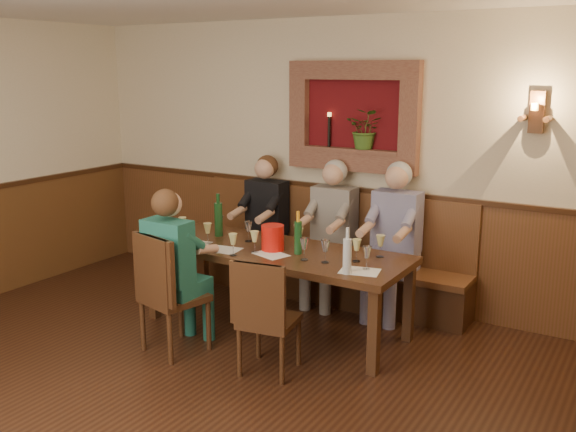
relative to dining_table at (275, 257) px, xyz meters
The scene contains 33 objects.
ground_plane 1.97m from the dining_table, 90.00° to the right, with size 6.00×6.00×0.00m, color black.
room_shell 2.21m from the dining_table, 90.00° to the right, with size 6.04×6.04×2.82m.
wainscoting 1.85m from the dining_table, 90.00° to the right, with size 6.02×6.02×1.15m.
wall_niche 1.59m from the dining_table, 77.58° to the left, with size 1.36×0.30×1.06m.
wall_sconce 2.53m from the dining_table, 29.61° to the left, with size 0.25×0.20×0.35m.
dining_table is the anchor object (origin of this frame).
bench 1.01m from the dining_table, 90.00° to the left, with size 3.00×0.45×1.11m.
chair_near_left 1.03m from the dining_table, 119.57° to the right, with size 0.54×0.54×1.02m.
chair_near_right 0.95m from the dining_table, 61.36° to the right, with size 0.47×0.47×0.92m.
person_bench_left 1.09m from the dining_table, 129.59° to the left, with size 0.42×0.52×1.43m.
person_bench_mid 0.85m from the dining_table, 82.91° to the left, with size 0.43×0.52×1.44m.
person_bench_right 1.13m from the dining_table, 47.60° to the left, with size 0.44×0.54×1.47m.
person_chair_front 0.92m from the dining_table, 121.15° to the right, with size 0.40×0.49×1.38m.
spittoon_bucket 0.19m from the dining_table, 88.23° to the right, with size 0.20×0.20×0.22m, color red.
wine_bottle_green_a 0.34m from the dining_table, ahead, with size 0.08×0.08×0.37m.
wine_bottle_green_b 0.75m from the dining_table, behind, with size 0.10×0.10×0.41m.
water_bottle 0.93m from the dining_table, 19.73° to the right, with size 0.08×0.08×0.37m.
tasting_sheet_a 0.77m from the dining_table, 162.58° to the right, with size 0.28×0.20×0.00m, color white.
tasting_sheet_b 0.20m from the dining_table, 69.46° to the right, with size 0.29×0.21×0.00m, color white.
tasting_sheet_c 0.94m from the dining_table, 12.46° to the right, with size 0.31×0.22×0.00m, color white.
tasting_sheet_d 0.47m from the dining_table, 145.54° to the right, with size 0.31×0.22×0.00m, color white.
wine_glass_0 0.99m from the dining_table, behind, with size 0.08×0.08×0.19m, color #D3CD7E, non-canonical shape.
wine_glass_1 0.74m from the dining_table, 169.91° to the left, with size 0.08×0.08×0.19m, color white, non-canonical shape.
wine_glass_2 0.66m from the dining_table, 164.82° to the right, with size 0.08×0.08×0.19m, color #D3CD7E, non-canonical shape.
wine_glass_3 0.39m from the dining_table, 167.24° to the left, with size 0.08×0.08×0.19m, color white, non-canonical shape.
wine_glass_4 0.27m from the dining_table, 115.40° to the right, with size 0.08×0.08×0.19m, color #D3CD7E, non-canonical shape.
wine_glass_5 0.27m from the dining_table, 29.17° to the left, with size 0.08×0.08×0.19m, color #D3CD7E, non-canonical shape.
wine_glass_6 0.45m from the dining_table, 22.94° to the right, with size 0.08×0.08×0.19m, color white, non-canonical shape.
wine_glass_7 0.80m from the dining_table, ahead, with size 0.08×0.08×0.19m, color #D3CD7E, non-canonical shape.
wine_glass_8 0.96m from the dining_table, ahead, with size 0.08×0.08×0.19m, color white, non-canonical shape.
wine_glass_9 0.44m from the dining_table, 119.11° to the right, with size 0.08×0.08×0.19m, color #D3CD7E, non-canonical shape.
wine_glass_10 0.61m from the dining_table, 13.43° to the right, with size 0.08×0.08×0.19m, color white, non-canonical shape.
wine_glass_11 0.94m from the dining_table, 15.26° to the left, with size 0.08×0.08×0.19m, color #D3CD7E, non-canonical shape.
Camera 1 is at (2.92, -2.76, 2.31)m, focal length 40.00 mm.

